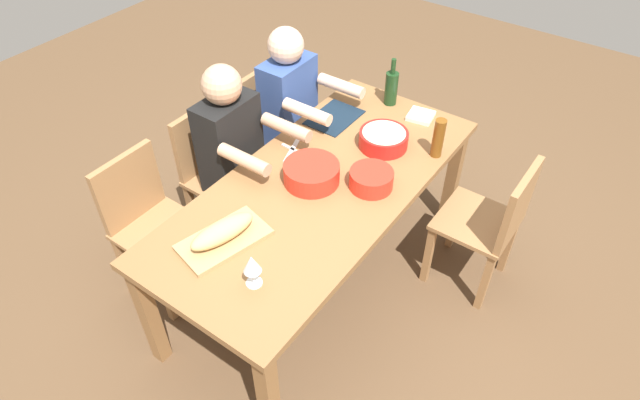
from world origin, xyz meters
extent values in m
plane|color=brown|center=(0.00, 0.00, 0.00)|extent=(8.00, 8.00, 0.00)
cube|color=olive|center=(0.00, 0.00, 0.72)|extent=(1.91, 0.86, 0.04)
cube|color=olive|center=(-0.89, -0.37, 0.35)|extent=(0.07, 0.07, 0.70)
cube|color=olive|center=(0.89, -0.37, 0.35)|extent=(0.07, 0.07, 0.70)
cube|color=olive|center=(-0.89, 0.37, 0.35)|extent=(0.07, 0.07, 0.70)
cube|color=olive|center=(0.89, 0.37, 0.35)|extent=(0.07, 0.07, 0.70)
cube|color=#9E7044|center=(-0.52, -0.67, 0.44)|extent=(0.40, 0.40, 0.03)
cube|color=#9E7044|center=(-0.52, -0.85, 0.65)|extent=(0.38, 0.04, 0.40)
cube|color=#9E7044|center=(-0.69, -0.50, 0.21)|extent=(0.04, 0.04, 0.42)
cube|color=#9E7044|center=(-0.35, -0.50, 0.21)|extent=(0.04, 0.04, 0.42)
cube|color=#9E7044|center=(-0.69, -0.84, 0.21)|extent=(0.04, 0.04, 0.42)
cube|color=#9E7044|center=(-0.35, -0.84, 0.21)|extent=(0.04, 0.04, 0.42)
cylinder|color=#2D2D38|center=(-0.60, -0.45, 0.23)|extent=(0.11, 0.11, 0.45)
cylinder|color=#2D2D38|center=(-0.44, -0.45, 0.23)|extent=(0.11, 0.11, 0.45)
cube|color=#334C8C|center=(-0.52, -0.61, 0.73)|extent=(0.34, 0.20, 0.55)
cylinder|color=beige|center=(-0.69, -0.34, 0.85)|extent=(0.07, 0.30, 0.07)
cylinder|color=beige|center=(-0.35, -0.34, 0.85)|extent=(0.07, 0.30, 0.07)
sphere|color=beige|center=(-0.52, -0.61, 1.09)|extent=(0.21, 0.21, 0.21)
cube|color=#9E7044|center=(-0.52, 0.67, 0.44)|extent=(0.40, 0.40, 0.03)
cube|color=#9E7044|center=(-0.52, 0.85, 0.65)|extent=(0.38, 0.04, 0.40)
cube|color=#9E7044|center=(-0.35, 0.50, 0.21)|extent=(0.04, 0.04, 0.42)
cube|color=#9E7044|center=(-0.69, 0.50, 0.21)|extent=(0.04, 0.04, 0.42)
cube|color=#9E7044|center=(-0.35, 0.84, 0.21)|extent=(0.04, 0.04, 0.42)
cube|color=#9E7044|center=(-0.69, 0.84, 0.21)|extent=(0.04, 0.04, 0.42)
cube|color=#9E7044|center=(0.00, -0.67, 0.44)|extent=(0.40, 0.40, 0.03)
cube|color=#9E7044|center=(0.00, -0.85, 0.65)|extent=(0.38, 0.04, 0.40)
cube|color=#9E7044|center=(-0.17, -0.50, 0.21)|extent=(0.04, 0.04, 0.42)
cube|color=#9E7044|center=(0.17, -0.50, 0.21)|extent=(0.04, 0.04, 0.42)
cube|color=#9E7044|center=(-0.17, -0.84, 0.21)|extent=(0.04, 0.04, 0.42)
cube|color=#9E7044|center=(0.17, -0.84, 0.21)|extent=(0.04, 0.04, 0.42)
cylinder|color=#2D2D38|center=(-0.08, -0.45, 0.23)|extent=(0.11, 0.11, 0.45)
cylinder|color=#2D2D38|center=(0.08, -0.45, 0.23)|extent=(0.11, 0.11, 0.45)
cube|color=black|center=(0.00, -0.61, 0.73)|extent=(0.34, 0.20, 0.55)
cylinder|color=tan|center=(-0.17, -0.34, 0.85)|extent=(0.07, 0.30, 0.07)
cylinder|color=tan|center=(0.17, -0.34, 0.85)|extent=(0.07, 0.30, 0.07)
sphere|color=tan|center=(0.00, -0.61, 1.09)|extent=(0.21, 0.21, 0.21)
cube|color=#9E7044|center=(0.52, -0.67, 0.44)|extent=(0.40, 0.40, 0.03)
cube|color=#9E7044|center=(0.52, -0.85, 0.65)|extent=(0.38, 0.04, 0.40)
cube|color=#9E7044|center=(0.35, -0.50, 0.21)|extent=(0.04, 0.04, 0.42)
cube|color=#9E7044|center=(0.69, -0.50, 0.21)|extent=(0.04, 0.04, 0.42)
cube|color=#9E7044|center=(0.35, -0.84, 0.21)|extent=(0.04, 0.04, 0.42)
cube|color=#9E7044|center=(0.69, -0.84, 0.21)|extent=(0.04, 0.04, 0.42)
cylinder|color=red|center=(0.01, -0.05, 0.79)|extent=(0.28, 0.28, 0.10)
cylinder|color=#2D7028|center=(0.01, -0.05, 0.82)|extent=(0.25, 0.25, 0.04)
cylinder|color=red|center=(-0.45, 0.10, 0.78)|extent=(0.26, 0.26, 0.09)
cylinder|color=beige|center=(-0.45, 0.10, 0.81)|extent=(0.23, 0.23, 0.03)
cylinder|color=red|center=(-0.13, 0.22, 0.79)|extent=(0.22, 0.22, 0.09)
cylinder|color=#669E33|center=(-0.13, 0.22, 0.82)|extent=(0.19, 0.19, 0.03)
cube|color=tan|center=(0.57, -0.12, 0.75)|extent=(0.44, 0.31, 0.02)
ellipsoid|color=tan|center=(0.57, -0.12, 0.81)|extent=(0.34, 0.18, 0.09)
cylinder|color=#193819|center=(-0.85, -0.09, 0.84)|extent=(0.08, 0.08, 0.20)
cylinder|color=#193819|center=(-0.85, -0.09, 0.98)|extent=(0.03, 0.03, 0.09)
cylinder|color=brown|center=(-0.55, 0.36, 0.85)|extent=(0.06, 0.06, 0.22)
cylinder|color=silver|center=(0.67, 0.15, 0.74)|extent=(0.07, 0.07, 0.01)
cylinder|color=silver|center=(0.67, 0.15, 0.78)|extent=(0.01, 0.01, 0.07)
cone|color=silver|center=(0.67, 0.15, 0.86)|extent=(0.08, 0.08, 0.08)
cube|color=#142333|center=(-0.52, -0.27, 0.74)|extent=(0.32, 0.23, 0.01)
cube|color=silver|center=(-0.14, -0.27, 0.74)|extent=(0.03, 0.17, 0.01)
cube|color=silver|center=(-0.14, -0.28, 0.74)|extent=(0.23, 0.10, 0.01)
cube|color=white|center=(-0.82, 0.13, 0.75)|extent=(0.16, 0.16, 0.02)
camera|label=1|loc=(1.69, 1.20, 2.53)|focal=30.67mm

